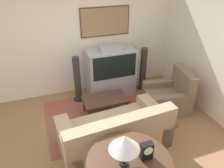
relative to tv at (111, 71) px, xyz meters
The scene contains 12 objects.
ground_plane 2.02m from the tv, 118.28° to the right, with size 12.00×12.00×0.00m, color #8E6642.
wall_back 1.26m from the tv, 154.71° to the left, with size 12.00×0.10×2.70m.
area_rug 1.10m from the tv, 115.09° to the right, with size 2.51×1.77×0.01m.
tv is the anchor object (origin of this frame).
couch 1.89m from the tv, 106.88° to the right, with size 1.93×1.05×0.85m.
armchair 1.48m from the tv, 48.14° to the right, with size 1.00×0.93×0.92m.
coffee_table 0.92m from the tv, 116.96° to the right, with size 0.92×0.55×0.39m.
console_table 2.86m from the tv, 104.47° to the right, with size 1.08×1.08×0.76m.
table_lamp 2.95m from the tv, 106.01° to the right, with size 0.37×0.37×0.46m.
mantel_clock 2.85m from the tv, 100.18° to the right, with size 0.15×0.10×0.24m.
speaker_tower_left 0.84m from the tv, behind, with size 0.27×0.27×1.10m.
speaker_tower_right 0.84m from the tv, ahead, with size 0.27×0.27×1.10m.
Camera 1 is at (-0.63, -2.76, 2.92)m, focal length 35.00 mm.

